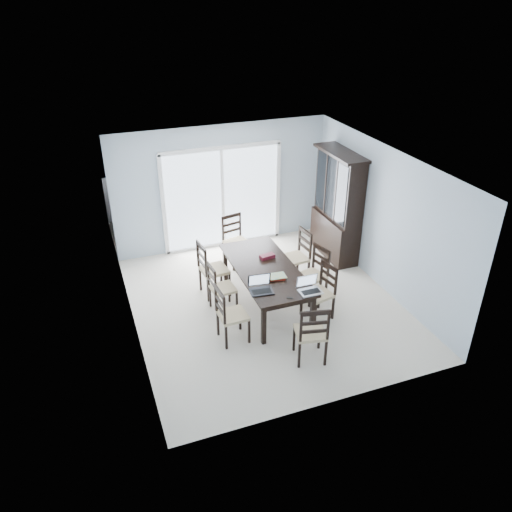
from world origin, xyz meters
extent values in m
plane|color=#EFE5CD|center=(0.00, 0.00, 0.00)|extent=(5.00, 5.00, 0.00)
plane|color=white|center=(0.00, 0.00, 2.60)|extent=(5.00, 5.00, 0.00)
cube|color=#A5B6C5|center=(0.00, 2.50, 1.30)|extent=(4.50, 0.02, 2.60)
cube|color=#A5B6C5|center=(-2.25, 0.00, 1.30)|extent=(0.02, 5.00, 2.60)
cube|color=#A5B6C5|center=(2.25, 0.00, 1.30)|extent=(0.02, 5.00, 2.60)
cube|color=gray|center=(0.00, 3.50, -0.05)|extent=(4.50, 2.00, 0.10)
cube|color=#99999E|center=(0.00, 4.50, 0.55)|extent=(4.50, 0.06, 1.10)
cube|color=black|center=(0.00, 0.00, 0.73)|extent=(1.00, 2.20, 0.04)
cube|color=black|center=(0.00, 0.00, 0.67)|extent=(0.88, 2.08, 0.10)
cube|color=black|center=(-0.42, -1.00, 0.34)|extent=(0.07, 0.07, 0.69)
cube|color=black|center=(0.42, -1.00, 0.34)|extent=(0.07, 0.07, 0.69)
cube|color=black|center=(-0.42, 1.00, 0.34)|extent=(0.07, 0.07, 0.69)
cube|color=black|center=(0.42, 1.00, 0.34)|extent=(0.07, 0.07, 0.69)
cube|color=black|center=(2.01, 1.25, 0.42)|extent=(0.45, 1.30, 0.85)
cube|color=black|center=(2.04, 1.25, 1.50)|extent=(0.38, 1.30, 1.30)
cube|color=black|center=(2.01, 1.25, 2.17)|extent=(0.50, 1.38, 0.05)
cube|color=black|center=(1.84, 0.83, 1.50)|extent=(0.02, 0.36, 1.18)
cube|color=black|center=(1.84, 1.25, 1.50)|extent=(0.02, 0.36, 1.18)
cube|color=black|center=(1.84, 1.67, 1.50)|extent=(0.02, 0.36, 1.18)
cube|color=silver|center=(0.00, 2.48, 1.05)|extent=(2.40, 0.02, 2.10)
cube|color=white|center=(0.00, 2.46, 2.14)|extent=(2.52, 0.05, 0.08)
cube|color=white|center=(0.00, 2.46, 1.05)|extent=(0.06, 0.05, 2.10)
cube|color=white|center=(0.00, 2.46, 0.03)|extent=(2.52, 0.05, 0.05)
cube|color=black|center=(-1.03, -0.55, 0.22)|extent=(0.04, 0.04, 0.43)
cube|color=black|center=(-1.01, -0.93, 0.22)|extent=(0.04, 0.04, 0.43)
cube|color=black|center=(-0.65, -0.53, 0.22)|extent=(0.04, 0.04, 0.43)
cube|color=black|center=(-0.63, -0.91, 0.22)|extent=(0.04, 0.04, 0.43)
cube|color=tan|center=(-0.83, -0.73, 0.46)|extent=(0.44, 0.44, 0.05)
cube|color=black|center=(-0.93, 0.28, 0.20)|extent=(0.03, 0.03, 0.40)
cube|color=black|center=(-0.90, -0.08, 0.20)|extent=(0.03, 0.03, 0.40)
cube|color=black|center=(-0.57, 0.30, 0.20)|extent=(0.03, 0.03, 0.40)
cube|color=black|center=(-0.55, -0.05, 0.20)|extent=(0.03, 0.03, 0.40)
cube|color=tan|center=(-0.74, 0.11, 0.43)|extent=(0.42, 0.42, 0.05)
cube|color=black|center=(-0.95, 0.85, 0.23)|extent=(0.04, 0.04, 0.46)
cube|color=black|center=(-0.91, 0.44, 0.23)|extent=(0.04, 0.04, 0.46)
cube|color=black|center=(-0.54, 0.89, 0.23)|extent=(0.04, 0.04, 0.46)
cube|color=black|center=(-0.50, 0.48, 0.23)|extent=(0.04, 0.04, 0.46)
cube|color=tan|center=(-0.73, 0.66, 0.49)|extent=(0.49, 0.49, 0.05)
cube|color=black|center=(0.91, -0.79, 0.21)|extent=(0.04, 0.04, 0.43)
cube|color=black|center=(0.83, -0.42, 0.21)|extent=(0.04, 0.04, 0.43)
cube|color=black|center=(0.54, -0.87, 0.21)|extent=(0.04, 0.04, 0.43)
cube|color=black|center=(0.46, -0.50, 0.21)|extent=(0.04, 0.04, 0.43)
cube|color=tan|center=(0.69, -0.65, 0.45)|extent=(0.49, 0.49, 0.05)
cube|color=black|center=(1.07, -0.23, 0.22)|extent=(0.04, 0.04, 0.44)
cube|color=black|center=(0.96, 0.14, 0.22)|extent=(0.04, 0.04, 0.44)
cube|color=black|center=(0.70, -0.34, 0.22)|extent=(0.04, 0.04, 0.44)
cube|color=black|center=(0.59, 0.03, 0.22)|extent=(0.04, 0.04, 0.44)
cube|color=tan|center=(0.83, -0.10, 0.46)|extent=(0.52, 0.52, 0.05)
cube|color=black|center=(1.03, 0.40, 0.22)|extent=(0.04, 0.04, 0.45)
cube|color=black|center=(0.99, 0.80, 0.22)|extent=(0.04, 0.04, 0.45)
cube|color=black|center=(0.63, 0.36, 0.22)|extent=(0.04, 0.04, 0.45)
cube|color=black|center=(0.59, 0.76, 0.22)|extent=(0.04, 0.04, 0.45)
cube|color=tan|center=(0.81, 0.58, 0.48)|extent=(0.48, 0.48, 0.05)
cube|color=black|center=(-0.13, -1.71, 0.22)|extent=(0.04, 0.04, 0.45)
cube|color=black|center=(0.25, -1.80, 0.22)|extent=(0.04, 0.04, 0.45)
cube|color=black|center=(-0.04, -1.32, 0.22)|extent=(0.04, 0.04, 0.45)
cube|color=black|center=(0.34, -1.41, 0.22)|extent=(0.04, 0.04, 0.45)
cube|color=tan|center=(0.10, -1.56, 0.47)|extent=(0.52, 0.52, 0.05)
cube|color=black|center=(0.15, 1.79, 0.22)|extent=(0.04, 0.04, 0.45)
cube|color=black|center=(-0.24, 1.70, 0.22)|extent=(0.04, 0.04, 0.45)
cube|color=black|center=(0.23, 1.40, 0.22)|extent=(0.04, 0.04, 0.45)
cube|color=black|center=(-0.16, 1.32, 0.22)|extent=(0.04, 0.04, 0.45)
cube|color=tan|center=(0.00, 1.55, 0.48)|extent=(0.52, 0.52, 0.05)
cube|color=black|center=(-0.34, -0.68, 0.76)|extent=(0.39, 0.30, 0.02)
cube|color=silver|center=(-0.34, -0.68, 0.89)|extent=(0.32, 0.08, 0.19)
cube|color=#B2B1B4|center=(0.38, -0.96, 0.76)|extent=(0.36, 0.25, 0.02)
cube|color=silver|center=(0.38, -0.96, 0.88)|extent=(0.31, 0.04, 0.19)
cube|color=maroon|center=(0.05, -0.38, 0.77)|extent=(0.29, 0.24, 0.03)
cube|color=gold|center=(0.06, -0.38, 0.79)|extent=(0.29, 0.23, 0.01)
cube|color=black|center=(0.01, -1.00, 0.76)|extent=(0.11, 0.09, 0.01)
cube|color=#4C0F1C|center=(0.15, 0.31, 0.78)|extent=(0.27, 0.17, 0.06)
cube|color=maroon|center=(-0.50, 3.47, 0.48)|extent=(2.09, 1.90, 0.96)
cube|color=#969696|center=(-0.50, 3.47, 0.99)|extent=(2.15, 1.96, 0.06)
camera|label=1|loc=(-2.70, -6.81, 5.02)|focal=35.00mm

